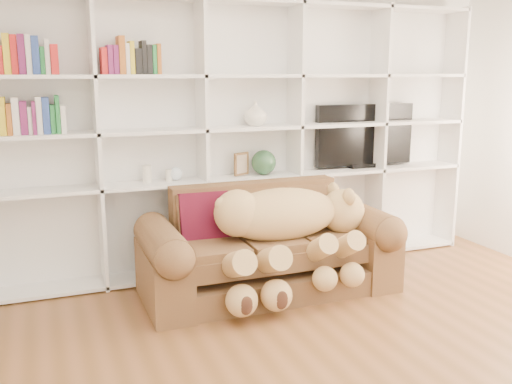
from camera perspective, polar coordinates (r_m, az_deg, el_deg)
name	(u,v)px	position (r m, az deg, el deg)	size (l,w,h in m)	color
wall_back	(242,120)	(5.27, -1.39, 7.20)	(5.00, 0.02, 2.70)	white
bookshelf	(222,127)	(5.07, -3.43, 6.49)	(4.43, 0.35, 2.40)	white
sofa	(267,253)	(4.72, 1.16, -6.08)	(2.05, 0.89, 0.86)	brown
teddy_bear	(287,226)	(4.53, 3.07, -3.43)	(1.43, 0.81, 0.83)	tan
throw_pillow	(204,217)	(4.61, -5.23, -2.52)	(0.40, 0.13, 0.40)	#4E0D1D
tv	(364,136)	(5.69, 10.78, 5.51)	(1.04, 0.18, 0.61)	black
picture_frame	(241,164)	(5.11, -1.47, 2.83)	(0.16, 0.03, 0.20)	brown
green_vase	(264,162)	(5.19, 0.77, 2.98)	(0.23, 0.23, 0.23)	#2B5433
figurine_tall	(147,174)	(4.90, -10.84, 1.79)	(0.08, 0.08, 0.15)	silver
figurine_short	(169,175)	(4.94, -8.72, 1.67)	(0.06, 0.06, 0.10)	silver
snow_globe	(176,174)	(4.95, -8.02, 1.84)	(0.11, 0.11, 0.11)	white
shelf_vase	(255,113)	(5.11, -0.06, 7.87)	(0.21, 0.21, 0.22)	silver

